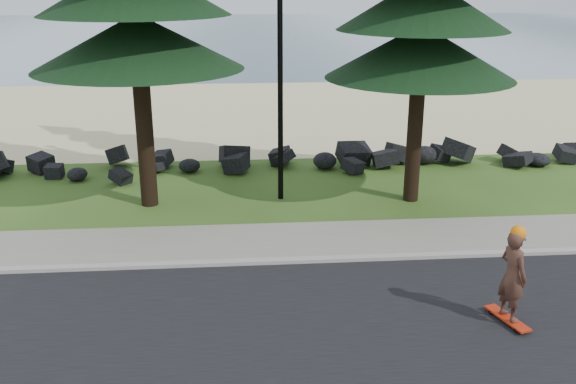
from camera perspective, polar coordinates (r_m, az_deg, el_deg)
name	(u,v)px	position (r m, az deg, el deg)	size (l,w,h in m)	color
ground	(290,246)	(14.54, 0.22, -4.80)	(160.00, 160.00, 0.00)	#2E4E18
road	(314,359)	(10.60, 2.31, -14.63)	(160.00, 7.00, 0.02)	black
kerb	(294,261)	(13.70, 0.53, -6.13)	(160.00, 0.20, 0.10)	#A69E96
sidewalk	(290,241)	(14.71, 0.15, -4.34)	(160.00, 2.00, 0.08)	gray
beach_sand	(263,112)	(28.38, -2.24, 7.15)	(160.00, 15.00, 0.01)	beige
ocean	(247,34)	(64.52, -3.66, 13.87)	(160.00, 58.00, 0.01)	#345663
seawall_boulders	(275,172)	(19.78, -1.13, 1.78)	(60.00, 2.40, 1.10)	black
lamp_post	(280,44)	(16.57, -0.71, 13.03)	(0.25, 0.14, 8.14)	black
skateboarder	(513,276)	(11.77, 19.35, -7.04)	(0.56, 1.01, 1.84)	#B9230A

